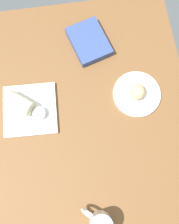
{
  "coord_description": "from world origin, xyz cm",
  "views": [
    {
      "loc": [
        -23.36,
        1.52,
        103.03
      ],
      "look_at": [
        0.12,
        -1.87,
        7.0
      ],
      "focal_mm": 38.88,
      "sensor_mm": 36.0,
      "label": 1
    }
  ],
  "objects_px": {
    "round_plate": "(137,94)",
    "breakfast_wrap": "(19,103)",
    "coffee_mug": "(101,223)",
    "sauce_cup": "(39,113)",
    "scone_pastry": "(138,92)",
    "book_stack": "(89,42)",
    "square_plate": "(30,110)"
  },
  "relations": [
    {
      "from": "round_plate",
      "to": "coffee_mug",
      "type": "xyz_separation_m",
      "value": [
        -0.47,
        0.23,
        0.04
      ]
    },
    {
      "from": "scone_pastry",
      "to": "breakfast_wrap",
      "type": "height_order",
      "value": "breakfast_wrap"
    },
    {
      "from": "scone_pastry",
      "to": "coffee_mug",
      "type": "relative_size",
      "value": 0.63
    },
    {
      "from": "round_plate",
      "to": "book_stack",
      "type": "distance_m",
      "value": 0.32
    },
    {
      "from": "sauce_cup",
      "to": "coffee_mug",
      "type": "xyz_separation_m",
      "value": [
        -0.44,
        -0.18,
        0.02
      ]
    },
    {
      "from": "square_plate",
      "to": "sauce_cup",
      "type": "relative_size",
      "value": 4.23
    },
    {
      "from": "square_plate",
      "to": "breakfast_wrap",
      "type": "height_order",
      "value": "breakfast_wrap"
    },
    {
      "from": "book_stack",
      "to": "coffee_mug",
      "type": "height_order",
      "value": "coffee_mug"
    },
    {
      "from": "breakfast_wrap",
      "to": "scone_pastry",
      "type": "bearing_deg",
      "value": 125.71
    },
    {
      "from": "square_plate",
      "to": "scone_pastry",
      "type": "bearing_deg",
      "value": -89.47
    },
    {
      "from": "coffee_mug",
      "to": "square_plate",
      "type": "bearing_deg",
      "value": 25.63
    },
    {
      "from": "book_stack",
      "to": "sauce_cup",
      "type": "bearing_deg",
      "value": 140.53
    },
    {
      "from": "scone_pastry",
      "to": "book_stack",
      "type": "distance_m",
      "value": 0.32
    },
    {
      "from": "square_plate",
      "to": "sauce_cup",
      "type": "xyz_separation_m",
      "value": [
        -0.03,
        -0.04,
        0.02
      ]
    },
    {
      "from": "round_plate",
      "to": "scone_pastry",
      "type": "distance_m",
      "value": 0.03
    },
    {
      "from": "scone_pastry",
      "to": "square_plate",
      "type": "height_order",
      "value": "scone_pastry"
    },
    {
      "from": "sauce_cup",
      "to": "breakfast_wrap",
      "type": "distance_m",
      "value": 0.09
    },
    {
      "from": "breakfast_wrap",
      "to": "coffee_mug",
      "type": "distance_m",
      "value": 0.56
    },
    {
      "from": "sauce_cup",
      "to": "coffee_mug",
      "type": "height_order",
      "value": "coffee_mug"
    },
    {
      "from": "round_plate",
      "to": "breakfast_wrap",
      "type": "bearing_deg",
      "value": 87.83
    },
    {
      "from": "sauce_cup",
      "to": "book_stack",
      "type": "distance_m",
      "value": 0.39
    },
    {
      "from": "round_plate",
      "to": "scone_pastry",
      "type": "height_order",
      "value": "scone_pastry"
    },
    {
      "from": "scone_pastry",
      "to": "coffee_mug",
      "type": "distance_m",
      "value": 0.53
    },
    {
      "from": "round_plate",
      "to": "breakfast_wrap",
      "type": "distance_m",
      "value": 0.49
    },
    {
      "from": "sauce_cup",
      "to": "coffee_mug",
      "type": "relative_size",
      "value": 0.46
    },
    {
      "from": "round_plate",
      "to": "square_plate",
      "type": "distance_m",
      "value": 0.45
    },
    {
      "from": "scone_pastry",
      "to": "square_plate",
      "type": "xyz_separation_m",
      "value": [
        -0.0,
        0.45,
        -0.03
      ]
    },
    {
      "from": "square_plate",
      "to": "book_stack",
      "type": "xyz_separation_m",
      "value": [
        0.27,
        -0.29,
        0.01
      ]
    },
    {
      "from": "sauce_cup",
      "to": "breakfast_wrap",
      "type": "bearing_deg",
      "value": 55.65
    },
    {
      "from": "breakfast_wrap",
      "to": "round_plate",
      "type": "bearing_deg",
      "value": 125.67
    },
    {
      "from": "coffee_mug",
      "to": "sauce_cup",
      "type": "bearing_deg",
      "value": 22.68
    },
    {
      "from": "coffee_mug",
      "to": "book_stack",
      "type": "bearing_deg",
      "value": -4.85
    }
  ]
}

